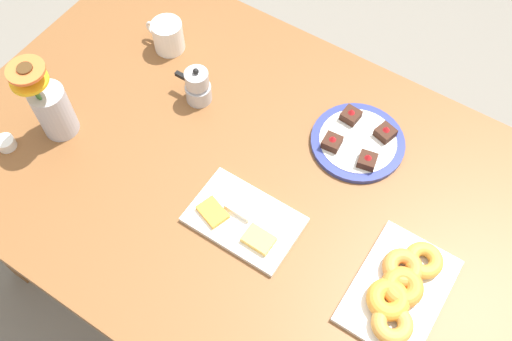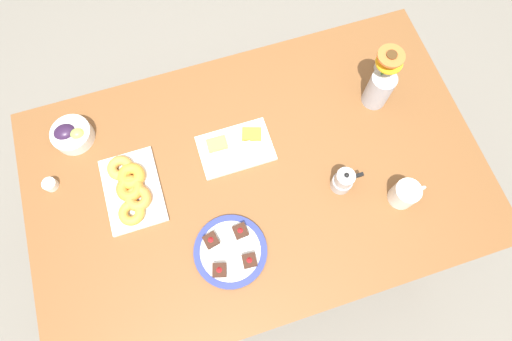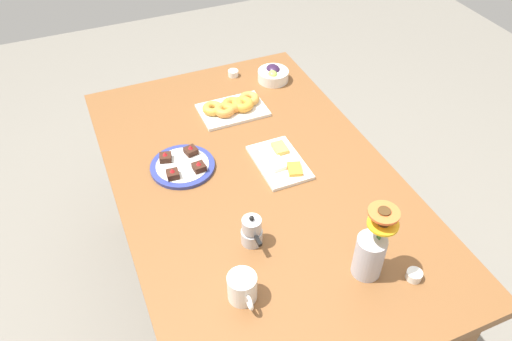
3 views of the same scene
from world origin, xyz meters
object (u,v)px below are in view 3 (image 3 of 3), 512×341
dining_table (256,195)px  cheese_platter (280,162)px  jam_cup_honey (233,73)px  coffee_mug (242,287)px  jam_cup_berry (414,275)px  croissant_platter (233,107)px  dessert_plate (183,166)px  flower_vase (370,252)px  grape_bowl (273,75)px  moka_pot (252,231)px

dining_table → cheese_platter: bearing=108.8°
jam_cup_honey → coffee_mug: bearing=-19.7°
cheese_platter → jam_cup_berry: (0.63, 0.15, 0.01)m
croissant_platter → dessert_plate: (0.26, -0.30, -0.01)m
jam_cup_honey → flower_vase: bearing=-1.2°
coffee_mug → flower_vase: 0.39m
grape_bowl → cheese_platter: grape_bowl is taller
jam_cup_berry → croissant_platter: bearing=-169.1°
dining_table → flower_vase: 0.56m
dining_table → moka_pot: moka_pot is taller
coffee_mug → flower_vase: (0.06, 0.38, 0.04)m
croissant_platter → flower_vase: bearing=4.8°
dining_table → dessert_plate: 0.30m
cheese_platter → croissant_platter: 0.39m
grape_bowl → croissant_platter: 0.31m
coffee_mug → croissant_platter: coffee_mug is taller
dessert_plate → jam_cup_berry: bearing=33.6°
jam_cup_honey → cheese_platter: bearing=-5.3°
grape_bowl → moka_pot: 0.97m
grape_bowl → dining_table: bearing=-29.7°
grape_bowl → flower_vase: 1.11m
dining_table → grape_bowl: grape_bowl is taller
coffee_mug → croissant_platter: 0.93m
grape_bowl → coffee_mug: bearing=-28.7°
coffee_mug → dessert_plate: coffee_mug is taller
coffee_mug → grape_bowl: size_ratio=0.86×
grape_bowl → jam_cup_berry: bearing=-3.2°
croissant_platter → jam_cup_honey: size_ratio=5.91×
dining_table → moka_pot: (0.27, -0.13, 0.13)m
jam_cup_honey → jam_cup_berry: same height
croissant_platter → moka_pot: moka_pot is taller
croissant_platter → jam_cup_berry: croissant_platter is taller
dessert_plate → cheese_platter: bearing=70.5°
cheese_platter → dining_table: bearing=-71.2°
dessert_plate → flower_vase: bearing=29.6°
grape_bowl → flower_vase: flower_vase is taller
grape_bowl → dessert_plate: 0.71m
cheese_platter → croissant_platter: (-0.39, -0.04, 0.01)m
dining_table → croissant_platter: 0.44m
dining_table → cheese_platter: (-0.04, 0.12, 0.10)m
dining_table → cheese_platter: 0.16m
coffee_mug → croissant_platter: (-0.87, 0.31, -0.02)m
dining_table → jam_cup_honey: (-0.69, 0.18, 0.10)m
grape_bowl → dessert_plate: bearing=-53.1°
jam_cup_berry → flower_vase: bearing=-123.9°
grape_bowl → croissant_platter: grape_bowl is taller
dining_table → croissant_platter: bearing=170.2°
grape_bowl → flower_vase: (1.10, -0.18, 0.06)m
dining_table → jam_cup_berry: (0.59, 0.27, 0.10)m
coffee_mug → cheese_platter: size_ratio=0.47×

